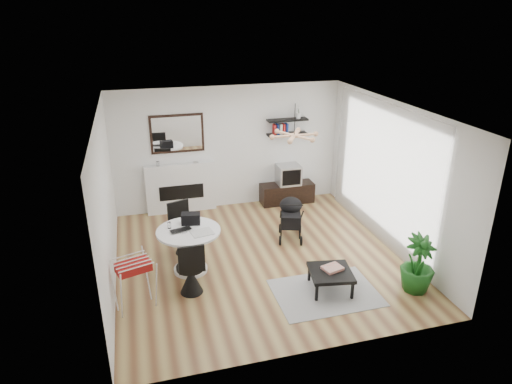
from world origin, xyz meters
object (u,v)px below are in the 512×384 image
object	(u,v)px
fireplace	(181,182)
tv_console	(287,193)
dining_table	(189,244)
drying_rack	(134,283)
coffee_table	(331,273)
stroller	(291,220)
crt_tv	(288,175)
potted_plant	(418,264)

from	to	relation	value
fireplace	tv_console	xyz separation A→B (m)	(2.40, -0.15, -0.46)
dining_table	drying_rack	size ratio (longest dim) A/B	1.28
fireplace	tv_console	distance (m)	2.44
drying_rack	coffee_table	size ratio (longest dim) A/B	1.10
fireplace	drying_rack	xyz separation A→B (m)	(-1.08, -3.36, -0.25)
fireplace	stroller	distance (m)	2.64
crt_tv	drying_rack	bearing A→B (deg)	-137.48
crt_tv	dining_table	world-z (taller)	crt_tv
dining_table	potted_plant	xyz separation A→B (m)	(3.39, -1.51, -0.04)
drying_rack	potted_plant	xyz separation A→B (m)	(4.31, -0.67, 0.03)
fireplace	stroller	xyz separation A→B (m)	(1.90, -1.81, -0.30)
fireplace	tv_console	bearing A→B (deg)	-3.50
fireplace	potted_plant	size ratio (longest dim) A/B	2.28
stroller	potted_plant	distance (m)	2.59
crt_tv	drying_rack	distance (m)	4.75
stroller	dining_table	bearing A→B (deg)	-143.18
tv_console	stroller	bearing A→B (deg)	-106.62
fireplace	coffee_table	size ratio (longest dim) A/B	2.86
dining_table	stroller	size ratio (longest dim) A/B	1.19
crt_tv	fireplace	bearing A→B (deg)	176.46
tv_console	potted_plant	xyz separation A→B (m)	(0.83, -3.88, 0.24)
drying_rack	coffee_table	bearing A→B (deg)	-23.34
dining_table	crt_tv	bearing A→B (deg)	42.61
crt_tv	potted_plant	size ratio (longest dim) A/B	0.54
drying_rack	stroller	xyz separation A→B (m)	(2.98, 1.55, -0.06)
dining_table	drying_rack	distance (m)	1.25
potted_plant	coffee_table	bearing A→B (deg)	164.94
fireplace	dining_table	bearing A→B (deg)	-93.55
tv_console	stroller	distance (m)	1.74
fireplace	coffee_table	bearing A→B (deg)	-62.48
tv_console	crt_tv	world-z (taller)	crt_tv
coffee_table	tv_console	bearing A→B (deg)	82.25
crt_tv	coffee_table	distance (m)	3.58
dining_table	potted_plant	size ratio (longest dim) A/B	1.13
fireplace	crt_tv	xyz separation A→B (m)	(2.42, -0.15, -0.01)
crt_tv	dining_table	xyz separation A→B (m)	(-2.58, -2.37, -0.16)
potted_plant	stroller	bearing A→B (deg)	120.93
tv_console	drying_rack	size ratio (longest dim) A/B	1.46
fireplace	dining_table	distance (m)	2.53
fireplace	dining_table	world-z (taller)	fireplace
tv_console	drying_rack	xyz separation A→B (m)	(-3.48, -3.21, 0.21)
stroller	coffee_table	size ratio (longest dim) A/B	1.18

